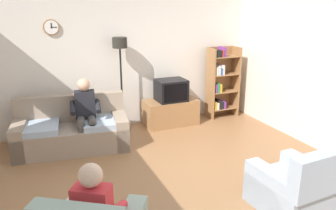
{
  "coord_description": "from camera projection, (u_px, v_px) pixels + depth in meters",
  "views": [
    {
      "loc": [
        -1.72,
        -3.82,
        2.47
      ],
      "look_at": [
        0.24,
        0.76,
        0.93
      ],
      "focal_mm": 35.5,
      "sensor_mm": 36.0,
      "label": 1
    }
  ],
  "objects": [
    {
      "name": "tv",
      "position": [
        171.0,
        90.0,
        6.81
      ],
      "size": [
        0.6,
        0.49,
        0.44
      ],
      "color": "black",
      "rests_on": "tv_stand"
    },
    {
      "name": "person_in_left_armchair",
      "position": [
        97.0,
        209.0,
        3.14
      ],
      "size": [
        0.61,
        0.64,
        1.12
      ],
      "color": "red",
      "rests_on": "ground_plane"
    },
    {
      "name": "person_on_couch",
      "position": [
        86.0,
        110.0,
        5.7
      ],
      "size": [
        0.55,
        0.57,
        1.24
      ],
      "color": "black",
      "rests_on": "ground_plane"
    },
    {
      "name": "couch",
      "position": [
        72.0,
        131.0,
        5.82
      ],
      "size": [
        2.0,
        1.13,
        0.9
      ],
      "color": "gray",
      "rests_on": "ground_plane"
    },
    {
      "name": "bookshelf",
      "position": [
        220.0,
        82.0,
        7.34
      ],
      "size": [
        0.68,
        0.36,
        1.57
      ],
      "color": "olive",
      "rests_on": "ground_plane"
    },
    {
      "name": "right_wall",
      "position": [
        334.0,
        75.0,
        5.4
      ],
      "size": [
        0.12,
        5.8,
        2.7
      ],
      "primitive_type": "cube",
      "color": "silver",
      "rests_on": "ground_plane"
    },
    {
      "name": "tv_stand",
      "position": [
        171.0,
        112.0,
        6.98
      ],
      "size": [
        1.1,
        0.56,
        0.53
      ],
      "color": "olive",
      "rests_on": "ground_plane"
    },
    {
      "name": "armchair_near_bookshelf",
      "position": [
        294.0,
        189.0,
        4.07
      ],
      "size": [
        0.85,
        0.92,
        0.9
      ],
      "color": "#9EADBC",
      "rests_on": "ground_plane"
    },
    {
      "name": "floor_lamp",
      "position": [
        120.0,
        58.0,
        6.33
      ],
      "size": [
        0.28,
        0.28,
        1.85
      ],
      "color": "black",
      "rests_on": "ground_plane"
    },
    {
      "name": "ground_plane",
      "position": [
        174.0,
        184.0,
        4.73
      ],
      "size": [
        12.0,
        12.0,
        0.0
      ],
      "primitive_type": "plane",
      "color": "#8C603D"
    },
    {
      "name": "back_wall_assembly",
      "position": [
        120.0,
        61.0,
        6.66
      ],
      "size": [
        6.2,
        0.17,
        2.7
      ],
      "color": "silver",
      "rests_on": "ground_plane"
    }
  ]
}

